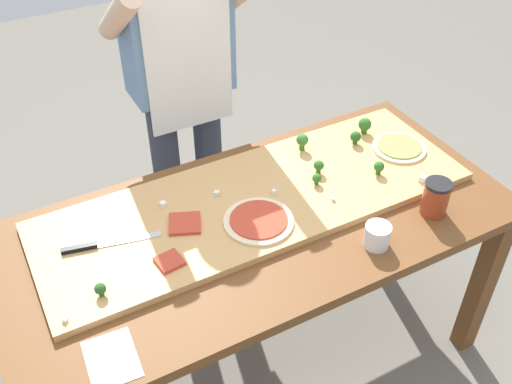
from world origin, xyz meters
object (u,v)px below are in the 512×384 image
(pizza_slice_near_right, at_px, (185,223))
(cheese_crumble_e, at_px, (333,199))
(pizza_whole_pesto_green, at_px, (399,147))
(broccoli_floret_front_right, at_px, (317,178))
(cheese_crumble_c, at_px, (422,179))
(flour_cup, at_px, (377,237))
(cheese_crumble_b, at_px, (163,204))
(cheese_crumble_d, at_px, (274,192))
(broccoli_floret_back_right, at_px, (302,140))
(cook_center, at_px, (180,68))
(broccoli_floret_front_mid, at_px, (365,125))
(cheese_crumble_f, at_px, (65,320))
(broccoli_floret_center_right, at_px, (319,166))
(pizza_slice_far_left, at_px, (169,261))
(chefs_knife, at_px, (97,245))
(sauce_jar, at_px, (436,198))
(broccoli_floret_back_left, at_px, (379,167))
(prep_table, at_px, (258,241))
(pizza_whole_tomato_red, at_px, (259,221))
(recipe_note, at_px, (112,359))
(broccoli_floret_back_mid, at_px, (100,289))
(cheese_crumble_a, at_px, (217,193))
(broccoli_floret_front_left, at_px, (356,137))

(pizza_slice_near_right, distance_m, cheese_crumble_e, 0.51)
(pizza_whole_pesto_green, xyz_separation_m, broccoli_floret_front_right, (-0.39, -0.03, 0.02))
(cheese_crumble_c, distance_m, flour_cup, 0.36)
(cheese_crumble_b, height_order, cheese_crumble_d, cheese_crumble_b)
(broccoli_floret_back_right, distance_m, cook_center, 0.56)
(broccoli_floret_front_mid, relative_size, broccoli_floret_back_right, 0.97)
(pizza_slice_near_right, height_order, cheese_crumble_f, same)
(cheese_crumble_c, distance_m, cheese_crumble_d, 0.53)
(broccoli_floret_center_right, height_order, cheese_crumble_e, broccoli_floret_center_right)
(pizza_slice_near_right, height_order, broccoli_floret_front_mid, broccoli_floret_front_mid)
(broccoli_floret_front_right, distance_m, cheese_crumble_b, 0.54)
(pizza_slice_far_left, bearing_deg, cheese_crumble_e, 0.80)
(chefs_knife, distance_m, pizza_slice_near_right, 0.28)
(cheese_crumble_e, bearing_deg, cheese_crumble_f, -175.16)
(broccoli_floret_front_mid, bearing_deg, cheese_crumble_e, -139.91)
(sauce_jar, bearing_deg, cheese_crumble_b, 151.72)
(broccoli_floret_front_mid, relative_size, broccoli_floret_back_left, 1.25)
(prep_table, height_order, cheese_crumble_c, cheese_crumble_c)
(broccoli_floret_front_mid, bearing_deg, pizza_whole_pesto_green, -71.12)
(pizza_whole_tomato_red, distance_m, sauce_jar, 0.59)
(prep_table, distance_m, broccoli_floret_back_right, 0.44)
(prep_table, xyz_separation_m, broccoli_floret_center_right, (0.30, 0.09, 0.15))
(sauce_jar, xyz_separation_m, recipe_note, (-1.13, -0.05, -0.06))
(broccoli_floret_back_left, distance_m, broccoli_floret_back_mid, 1.04)
(broccoli_floret_back_mid, bearing_deg, broccoli_floret_center_right, 12.31)
(broccoli_floret_back_mid, bearing_deg, cook_center, 53.28)
(cheese_crumble_c, distance_m, cook_center, 1.01)
(broccoli_floret_front_right, xyz_separation_m, recipe_note, (-0.85, -0.34, -0.05))
(broccoli_floret_front_right, height_order, cheese_crumble_f, broccoli_floret_front_right)
(chefs_knife, relative_size, cheese_crumble_a, 17.14)
(prep_table, distance_m, pizza_whole_tomato_red, 0.14)
(chefs_knife, relative_size, flour_cup, 3.66)
(cheese_crumble_c, height_order, cook_center, cook_center)
(pizza_slice_near_right, relative_size, broccoli_floret_back_left, 1.93)
(cheese_crumble_b, bearing_deg, broccoli_floret_front_mid, 2.79)
(cheese_crumble_b, bearing_deg, broccoli_floret_center_right, -9.21)
(broccoli_floret_front_right, bearing_deg, pizza_slice_far_left, -169.59)
(broccoli_floret_front_mid, bearing_deg, broccoli_floret_front_left, -149.29)
(pizza_whole_tomato_red, distance_m, broccoli_floret_back_right, 0.44)
(cheese_crumble_c, bearing_deg, flour_cup, -153.48)
(cheese_crumble_a, height_order, cheese_crumble_e, cheese_crumble_a)
(recipe_note, bearing_deg, broccoli_floret_back_mid, 79.07)
(prep_table, height_order, pizza_whole_tomato_red, pizza_whole_tomato_red)
(pizza_slice_far_left, height_order, cheese_crumble_d, cheese_crumble_d)
(pizza_slice_far_left, relative_size, pizza_slice_near_right, 0.74)
(prep_table, bearing_deg, cheese_crumble_b, 144.70)
(prep_table, relative_size, cheese_crumble_b, 88.36)
(pizza_slice_far_left, relative_size, broccoli_floret_back_mid, 1.76)
(recipe_note, bearing_deg, pizza_slice_far_left, 41.67)
(chefs_knife, xyz_separation_m, cheese_crumble_c, (1.10, -0.22, 0.00))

